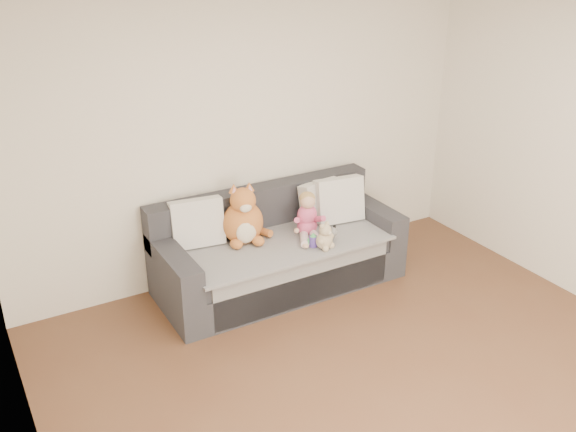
{
  "coord_description": "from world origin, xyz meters",
  "views": [
    {
      "loc": [
        -2.43,
        -2.46,
        3.0
      ],
      "look_at": [
        0.04,
        1.87,
        0.75
      ],
      "focal_mm": 40.0,
      "sensor_mm": 36.0,
      "label": 1
    }
  ],
  "objects_px": {
    "toddler": "(308,218)",
    "teddy_bear": "(325,238)",
    "plush_cat": "(244,219)",
    "sofa": "(278,253)",
    "sippy_cup": "(313,240)"
  },
  "relations": [
    {
      "from": "sofa",
      "to": "teddy_bear",
      "type": "relative_size",
      "value": 8.99
    },
    {
      "from": "sofa",
      "to": "plush_cat",
      "type": "xyz_separation_m",
      "value": [
        -0.29,
        0.08,
        0.37
      ]
    },
    {
      "from": "sofa",
      "to": "sippy_cup",
      "type": "height_order",
      "value": "sofa"
    },
    {
      "from": "toddler",
      "to": "sippy_cup",
      "type": "relative_size",
      "value": 3.21
    },
    {
      "from": "plush_cat",
      "to": "sippy_cup",
      "type": "relative_size",
      "value": 4.34
    },
    {
      "from": "toddler",
      "to": "sofa",
      "type": "bearing_deg",
      "value": 177.12
    },
    {
      "from": "sofa",
      "to": "teddy_bear",
      "type": "bearing_deg",
      "value": -58.64
    },
    {
      "from": "toddler",
      "to": "teddy_bear",
      "type": "distance_m",
      "value": 0.3
    },
    {
      "from": "plush_cat",
      "to": "sippy_cup",
      "type": "distance_m",
      "value": 0.63
    },
    {
      "from": "plush_cat",
      "to": "teddy_bear",
      "type": "xyz_separation_m",
      "value": [
        0.54,
        -0.48,
        -0.11
      ]
    },
    {
      "from": "toddler",
      "to": "teddy_bear",
      "type": "bearing_deg",
      "value": -70.42
    },
    {
      "from": "plush_cat",
      "to": "teddy_bear",
      "type": "bearing_deg",
      "value": -29.59
    },
    {
      "from": "plush_cat",
      "to": "sippy_cup",
      "type": "height_order",
      "value": "plush_cat"
    },
    {
      "from": "plush_cat",
      "to": "toddler",
      "type": "bearing_deg",
      "value": -6.81
    },
    {
      "from": "plush_cat",
      "to": "sofa",
      "type": "bearing_deg",
      "value": -2.51
    }
  ]
}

